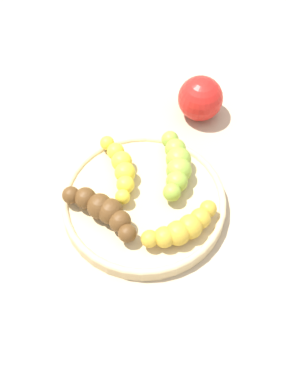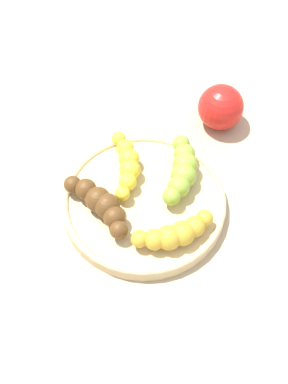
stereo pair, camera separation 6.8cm
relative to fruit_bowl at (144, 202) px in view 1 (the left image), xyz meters
name	(u,v)px [view 1 (the left image)]	position (x,y,z in m)	size (l,w,h in m)	color
ground_plane	(144,207)	(0.00, 0.00, -0.01)	(2.40, 2.40, 0.00)	tan
fruit_bowl	(144,202)	(0.00, 0.00, 0.00)	(0.23, 0.23, 0.02)	#D1B784
banana_yellow	(121,167)	(0.05, 0.02, 0.02)	(0.12, 0.04, 0.03)	yellow
banana_overripe	(103,209)	(-0.01, 0.06, 0.03)	(0.11, 0.08, 0.04)	#593819
banana_spotted	(183,228)	(-0.07, -0.03, 0.02)	(0.05, 0.11, 0.03)	gold
banana_green	(177,165)	(0.03, -0.06, 0.03)	(0.11, 0.06, 0.04)	#8CAD38
apple_red	(200,98)	(0.14, -0.15, 0.02)	(0.07, 0.07, 0.07)	red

